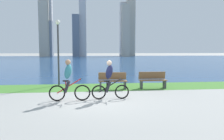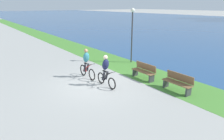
{
  "view_description": "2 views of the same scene",
  "coord_description": "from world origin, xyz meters",
  "views": [
    {
      "loc": [
        -0.42,
        -8.95,
        2.07
      ],
      "look_at": [
        0.57,
        0.22,
        1.25
      ],
      "focal_mm": 35.44,
      "sensor_mm": 36.0,
      "label": 1
    },
    {
      "loc": [
        8.43,
        -5.18,
        4.03
      ],
      "look_at": [
        0.81,
        0.41,
        0.94
      ],
      "focal_mm": 31.91,
      "sensor_mm": 36.0,
      "label": 2
    }
  ],
  "objects": [
    {
      "name": "ground_plane",
      "position": [
        0.0,
        0.0,
        0.0
      ],
      "size": [
        300.0,
        300.0,
        0.0
      ],
      "primitive_type": "plane",
      "color": "#9E9E99"
    },
    {
      "name": "grass_strip_bayside",
      "position": [
        0.0,
        3.38,
        0.0
      ],
      "size": [
        120.0,
        2.62,
        0.01
      ],
      "primitive_type": "cube",
      "color": "#478433",
      "rests_on": "ground"
    },
    {
      "name": "cyclist_lead",
      "position": [
        0.47,
        0.26,
        0.83
      ],
      "size": [
        1.6,
        0.52,
        1.65
      ],
      "color": "black",
      "rests_on": "ground"
    },
    {
      "name": "cyclist_trailing",
      "position": [
        -1.22,
        0.1,
        0.84
      ],
      "size": [
        1.69,
        0.52,
        1.7
      ],
      "color": "black",
      "rests_on": "ground"
    },
    {
      "name": "bench_near_path",
      "position": [
        0.86,
        2.63,
        0.45
      ],
      "size": [
        1.5,
        0.47,
        0.9
      ],
      "color": "brown",
      "rests_on": "ground"
    },
    {
      "name": "bench_far_along_path",
      "position": [
        3.07,
        2.72,
        0.45
      ],
      "size": [
        1.5,
        0.47,
        0.9
      ],
      "color": "brown",
      "rests_on": "ground"
    },
    {
      "name": "lamppost_tall",
      "position": [
        -2.17,
        4.35,
        2.52
      ],
      "size": [
        0.28,
        0.28,
        3.84
      ],
      "color": "#38383D",
      "rests_on": "ground"
    }
  ]
}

